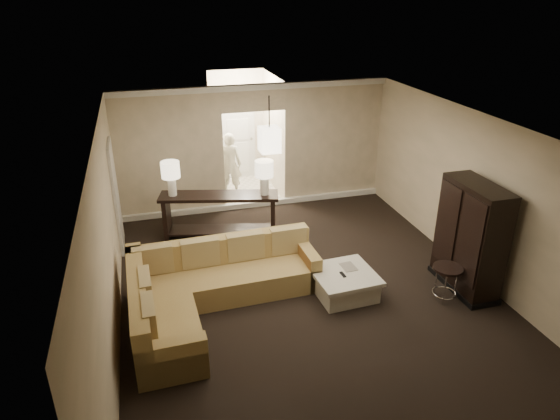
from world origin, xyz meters
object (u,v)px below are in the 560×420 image
object	(u,v)px
sectional_sofa	(207,289)
coffee_table	(344,283)
armoire	(470,240)
console_table	(220,211)
person	(229,161)
drink_table	(447,276)

from	to	relation	value
sectional_sofa	coffee_table	size ratio (longest dim) A/B	2.92
sectional_sofa	armoire	xyz separation A→B (m)	(4.25, -0.55, 0.53)
console_table	person	size ratio (longest dim) A/B	1.39
coffee_table	person	world-z (taller)	person
console_table	drink_table	distance (m)	4.50
drink_table	person	xyz separation A→B (m)	(-2.54, 5.28, 0.44)
sectional_sofa	coffee_table	xyz separation A→B (m)	(2.22, -0.19, -0.16)
console_table	person	xyz separation A→B (m)	(0.59, 2.06, 0.33)
coffee_table	console_table	size ratio (longest dim) A/B	0.44
drink_table	person	distance (m)	5.88
sectional_sofa	armoire	size ratio (longest dim) A/B	1.64
coffee_table	armoire	world-z (taller)	armoire
coffee_table	console_table	distance (m)	3.11
coffee_table	person	size ratio (longest dim) A/B	0.60
coffee_table	armoire	size ratio (longest dim) A/B	0.56
armoire	drink_table	bearing A→B (deg)	-155.83
drink_table	person	size ratio (longest dim) A/B	0.34
console_table	armoire	size ratio (longest dim) A/B	1.28
console_table	drink_table	xyz separation A→B (m)	(3.13, -3.22, -0.12)
sectional_sofa	drink_table	size ratio (longest dim) A/B	5.18
armoire	sectional_sofa	bearing A→B (deg)	172.66
armoire	person	world-z (taller)	armoire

